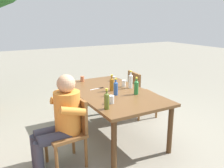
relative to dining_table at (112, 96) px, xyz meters
The scene contains 16 objects.
ground_plane 0.66m from the dining_table, ahead, with size 24.00×24.00×0.00m, color gray.
dining_table is the anchor object (origin of this frame).
chair_far_left 0.93m from the dining_table, 116.42° to the left, with size 0.47×0.47×0.87m.
chair_near_right 0.94m from the dining_table, 62.85° to the right, with size 0.48×0.48×0.87m.
person_in_white_shirt 1.02m from the dining_table, 113.97° to the left, with size 0.47×0.61×1.18m.
bottle_clear 0.41m from the dining_table, 85.95° to the right, with size 0.06×0.06×0.29m.
bottle_olive 0.75m from the dining_table, 145.77° to the left, with size 0.06×0.06×0.26m.
bottle_green 0.42m from the dining_table, 139.54° to the right, with size 0.06×0.06×0.26m.
bottle_amber 0.19m from the dining_table, 24.74° to the right, with size 0.06×0.06×0.26m.
bottle_blue 0.25m from the dining_table, 168.68° to the left, with size 0.06×0.06×0.25m.
cup_white 0.35m from the dining_table, 64.92° to the right, with size 0.06×0.06×0.11m, color white.
cup_steel 0.66m from the dining_table, 31.82° to the right, with size 0.07×0.07×0.08m, color #B2B7BC.
cup_glass 0.54m from the dining_table, 150.01° to the left, with size 0.07×0.07×0.11m, color silver.
cup_terracotta 0.81m from the dining_table, 11.87° to the left, with size 0.07×0.07×0.10m, color #BC6B47.
table_knife 0.28m from the dining_table, 27.13° to the left, with size 0.04×0.24×0.01m.
backpack_by_near_side 1.61m from the dining_table, ahead, with size 0.32×0.26×0.44m.
Camera 1 is at (-3.02, 1.69, 1.81)m, focal length 37.98 mm.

